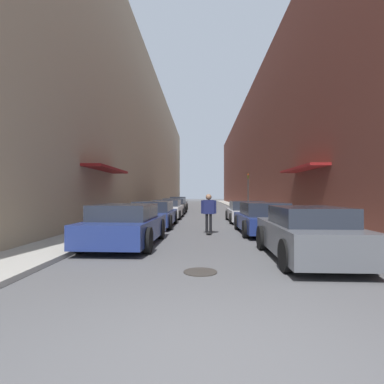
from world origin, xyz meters
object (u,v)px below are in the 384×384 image
Objects in this scene: parked_car_left_1 at (154,214)px; traffic_light at (248,188)px; parked_car_left_2 at (168,209)px; skateboarder at (209,210)px; parked_car_left_4 at (178,204)px; parked_car_right_1 at (263,219)px; parked_car_right_2 at (245,212)px; manhole_cover at (200,272)px; parked_car_left_0 at (126,225)px; parked_car_left_3 at (174,206)px; parked_car_right_0 at (306,234)px.

parked_car_left_1 is 12.71m from traffic_light.
parked_car_left_2 is at bearing 89.04° from parked_car_left_1.
parked_car_left_1 is at bearing 134.14° from skateboarder.
traffic_light is at bearing -38.76° from parked_car_left_4.
parked_car_right_1 is 5.20m from parked_car_right_2.
parked_car_left_2 is 8.60m from traffic_light.
skateboarder is at bearing 86.94° from manhole_cover.
manhole_cover is 20.13m from traffic_light.
parked_car_left_0 is at bearing -90.63° from parked_car_left_2.
parked_car_left_3 is (0.06, 16.21, -0.02)m from parked_car_left_0.
parked_car_left_0 is 1.05× the size of parked_car_right_1.
skateboarder reaches higher than manhole_cover.
parked_car_left_4 is (-0.12, 10.80, 0.04)m from parked_car_left_2.
parked_car_right_0 is (4.95, -7.44, 0.02)m from parked_car_left_1.
parked_car_right_2 is (4.90, -8.10, -0.04)m from parked_car_left_3.
skateboarder reaches higher than parked_car_right_0.
parked_car_left_4 reaches higher than parked_car_left_0.
parked_car_left_0 is 1.07× the size of parked_car_right_2.
parked_car_left_3 reaches higher than parked_car_right_2.
parked_car_left_4 is at bearing 101.98° from parked_car_right_0.
traffic_light is at bearing 78.36° from manhole_cover.
parked_car_left_0 is 9.51m from parked_car_right_2.
parked_car_left_2 reaches higher than parked_car_right_2.
parked_car_left_2 is at bearing 121.49° from parked_car_right_1.
skateboarder is at bearing -105.27° from traffic_light.
parked_car_right_0 is at bearing -56.38° from parked_car_left_1.
parked_car_left_4 reaches higher than parked_car_right_2.
parked_car_left_2 is 1.07× the size of parked_car_right_0.
parked_car_right_2 is 5.87× the size of manhole_cover.
parked_car_left_2 is 1.33× the size of traffic_light.
skateboarder reaches higher than parked_car_right_2.
parked_car_left_1 is 6.80× the size of manhole_cover.
parked_car_left_4 is at bearing 104.77° from parked_car_right_1.
parked_car_left_1 is at bearing -120.33° from traffic_light.
skateboarder is at bearing -72.14° from parked_car_left_2.
parked_car_right_2 is (4.96, -13.42, -0.06)m from parked_car_left_4.
parked_car_left_4 is 24.00m from parked_car_right_0.
parked_car_right_2 is at bearing 90.10° from parked_car_right_0.
parked_car_left_4 is at bearing 98.15° from skateboarder.
parked_car_right_0 reaches higher than parked_car_left_0.
parked_car_right_1 reaches higher than parked_car_left_1.
parked_car_left_2 is at bearing 99.16° from manhole_cover.
parked_car_right_1 reaches higher than parked_car_left_3.
parked_car_left_0 is 4.03m from manhole_cover.
parked_car_right_1 is 2.26m from skateboarder.
parked_car_left_3 is at bearing 89.78° from parked_car_left_0.
parked_car_left_1 is 5.58m from parked_car_right_2.
skateboarder is (2.57, -7.96, 0.39)m from parked_car_left_2.
skateboarder is 6.06m from manhole_cover.
parked_car_left_4 reaches higher than parked_car_right_0.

